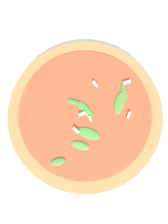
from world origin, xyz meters
The scene contains 2 objects.
ground_plane centered at (0.00, 0.00, 0.00)m, with size 6.00×6.00×0.00m, color silver.
pizza_arugula_main centered at (-0.03, 0.00, 0.02)m, with size 0.31×0.31×0.05m.
Camera 1 is at (-0.09, -0.11, 0.59)m, focal length 50.00 mm.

